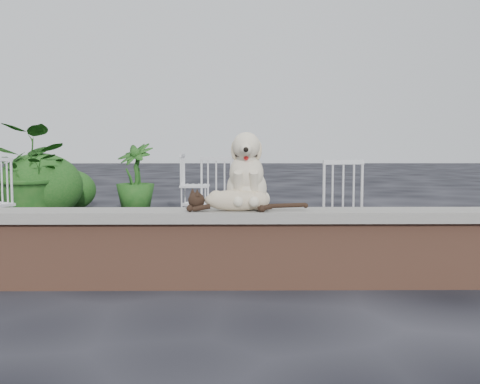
{
  "coord_description": "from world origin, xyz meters",
  "views": [
    {
      "loc": [
        0.63,
        -4.15,
        1.06
      ],
      "look_at": [
        0.68,
        0.2,
        0.7
      ],
      "focal_mm": 41.48,
      "sensor_mm": 36.0,
      "label": 1
    }
  ],
  "objects_px": {
    "chair_c": "(335,210)",
    "chair_d": "(209,202)",
    "cat": "(236,199)",
    "potted_plant_b": "(135,177)",
    "dog": "(247,170)",
    "chair_e": "(195,185)",
    "potted_plant_a": "(32,172)"
  },
  "relations": [
    {
      "from": "chair_c",
      "to": "chair_d",
      "type": "height_order",
      "value": "same"
    },
    {
      "from": "cat",
      "to": "potted_plant_b",
      "type": "xyz_separation_m",
      "value": [
        -1.63,
        4.98,
        -0.12
      ]
    },
    {
      "from": "cat",
      "to": "chair_d",
      "type": "relative_size",
      "value": 1.12
    },
    {
      "from": "dog",
      "to": "chair_d",
      "type": "bearing_deg",
      "value": 105.14
    },
    {
      "from": "cat",
      "to": "chair_d",
      "type": "distance_m",
      "value": 1.81
    },
    {
      "from": "chair_e",
      "to": "chair_c",
      "type": "bearing_deg",
      "value": -152.49
    },
    {
      "from": "potted_plant_a",
      "to": "dog",
      "type": "bearing_deg",
      "value": -51.88
    },
    {
      "from": "chair_d",
      "to": "dog",
      "type": "bearing_deg",
      "value": -53.61
    },
    {
      "from": "chair_e",
      "to": "dog",
      "type": "bearing_deg",
      "value": -167.17
    },
    {
      "from": "chair_e",
      "to": "potted_plant_b",
      "type": "relative_size",
      "value": 0.85
    },
    {
      "from": "cat",
      "to": "dog",
      "type": "bearing_deg",
      "value": 64.36
    },
    {
      "from": "dog",
      "to": "chair_e",
      "type": "bearing_deg",
      "value": 101.77
    },
    {
      "from": "cat",
      "to": "chair_e",
      "type": "height_order",
      "value": "chair_e"
    },
    {
      "from": "dog",
      "to": "cat",
      "type": "relative_size",
      "value": 0.56
    },
    {
      "from": "potted_plant_b",
      "to": "dog",
      "type": "bearing_deg",
      "value": -70.45
    },
    {
      "from": "dog",
      "to": "potted_plant_b",
      "type": "bearing_deg",
      "value": 111.98
    },
    {
      "from": "chair_d",
      "to": "potted_plant_b",
      "type": "xyz_separation_m",
      "value": [
        -1.35,
        3.2,
        0.08
      ]
    },
    {
      "from": "cat",
      "to": "chair_c",
      "type": "xyz_separation_m",
      "value": [
        0.91,
        0.96,
        -0.2
      ]
    },
    {
      "from": "dog",
      "to": "cat",
      "type": "height_order",
      "value": "dog"
    },
    {
      "from": "chair_d",
      "to": "cat",
      "type": "bearing_deg",
      "value": -57.14
    },
    {
      "from": "dog",
      "to": "chair_e",
      "type": "xyz_separation_m",
      "value": [
        -0.7,
        4.23,
        -0.41
      ]
    },
    {
      "from": "chair_e",
      "to": "chair_d",
      "type": "bearing_deg",
      "value": -169.32
    },
    {
      "from": "chair_d",
      "to": "potted_plant_a",
      "type": "height_order",
      "value": "potted_plant_a"
    },
    {
      "from": "chair_d",
      "to": "potted_plant_a",
      "type": "distance_m",
      "value": 3.51
    },
    {
      "from": "dog",
      "to": "chair_d",
      "type": "xyz_separation_m",
      "value": [
        -0.37,
        1.63,
        -0.41
      ]
    },
    {
      "from": "cat",
      "to": "potted_plant_a",
      "type": "relative_size",
      "value": 0.77
    },
    {
      "from": "potted_plant_b",
      "to": "potted_plant_a",
      "type": "bearing_deg",
      "value": -144.79
    },
    {
      "from": "chair_c",
      "to": "potted_plant_b",
      "type": "bearing_deg",
      "value": -69.59
    },
    {
      "from": "potted_plant_b",
      "to": "chair_e",
      "type": "bearing_deg",
      "value": -30.48
    },
    {
      "from": "chair_d",
      "to": "potted_plant_b",
      "type": "relative_size",
      "value": 0.85
    },
    {
      "from": "chair_d",
      "to": "chair_e",
      "type": "height_order",
      "value": "same"
    },
    {
      "from": "cat",
      "to": "chair_d",
      "type": "height_order",
      "value": "chair_d"
    }
  ]
}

